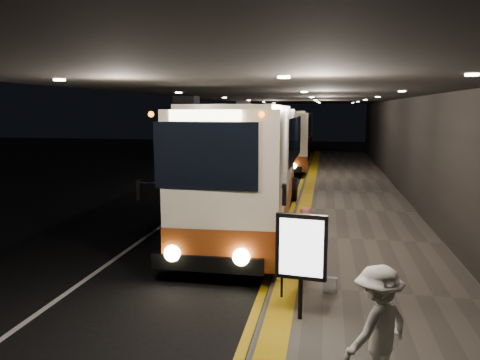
% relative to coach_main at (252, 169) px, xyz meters
% --- Properties ---
extents(ground, '(90.00, 90.00, 0.00)m').
position_rel_coach_main_xyz_m(ground, '(-1.11, -2.95, -1.88)').
color(ground, black).
extents(lane_line_white, '(0.12, 50.00, 0.01)m').
position_rel_coach_main_xyz_m(lane_line_white, '(-2.91, 2.05, -1.88)').
color(lane_line_white, silver).
rests_on(lane_line_white, ground).
extents(kerb_stripe_yellow, '(0.18, 50.00, 0.01)m').
position_rel_coach_main_xyz_m(kerb_stripe_yellow, '(1.24, 2.05, -1.88)').
color(kerb_stripe_yellow, gold).
rests_on(kerb_stripe_yellow, ground).
extents(sidewalk, '(4.50, 50.00, 0.15)m').
position_rel_coach_main_xyz_m(sidewalk, '(3.64, 2.05, -1.81)').
color(sidewalk, '#514C44').
rests_on(sidewalk, ground).
extents(tactile_strip, '(0.50, 50.00, 0.01)m').
position_rel_coach_main_xyz_m(tactile_strip, '(1.74, 2.05, -1.73)').
color(tactile_strip, gold).
rests_on(tactile_strip, sidewalk).
extents(terminal_wall, '(0.10, 50.00, 6.00)m').
position_rel_coach_main_xyz_m(terminal_wall, '(5.89, 2.05, 1.12)').
color(terminal_wall, black).
rests_on(terminal_wall, ground).
extents(support_columns, '(0.80, 24.80, 4.40)m').
position_rel_coach_main_xyz_m(support_columns, '(-2.61, 1.05, 0.32)').
color(support_columns, black).
rests_on(support_columns, ground).
extents(canopy, '(9.00, 50.00, 0.40)m').
position_rel_coach_main_xyz_m(canopy, '(1.39, 2.05, 2.72)').
color(canopy, black).
rests_on(canopy, support_columns).
extents(coach_main, '(3.14, 12.67, 3.92)m').
position_rel_coach_main_xyz_m(coach_main, '(0.00, 0.00, 0.00)').
color(coach_main, beige).
rests_on(coach_main, ground).
extents(coach_second, '(2.99, 11.85, 3.69)m').
position_rel_coach_main_xyz_m(coach_second, '(-0.00, 16.46, -0.11)').
color(coach_second, beige).
rests_on(coach_second, ground).
extents(coach_third, '(2.44, 11.08, 3.47)m').
position_rel_coach_main_xyz_m(coach_third, '(-0.18, 27.85, -0.22)').
color(coach_third, beige).
rests_on(coach_third, ground).
extents(passenger_boarding, '(0.43, 0.62, 1.61)m').
position_rel_coach_main_xyz_m(passenger_boarding, '(2.16, -5.42, -0.93)').
color(passenger_boarding, '#D26E62').
rests_on(passenger_boarding, sidewalk).
extents(passenger_waiting_white, '(1.16, 1.17, 1.75)m').
position_rel_coach_main_xyz_m(passenger_waiting_white, '(3.25, -9.63, -0.86)').
color(passenger_waiting_white, silver).
rests_on(passenger_waiting_white, sidewalk).
extents(bag_polka, '(0.29, 0.16, 0.33)m').
position_rel_coach_main_xyz_m(bag_polka, '(2.66, -6.30, -1.57)').
color(bag_polka, black).
rests_on(bag_polka, sidewalk).
extents(info_sign, '(0.93, 0.22, 1.95)m').
position_rel_coach_main_xyz_m(info_sign, '(2.12, -7.65, -0.42)').
color(info_sign, black).
rests_on(info_sign, sidewalk).
extents(stanchion_post, '(0.05, 0.05, 1.09)m').
position_rel_coach_main_xyz_m(stanchion_post, '(1.70, -6.74, -1.19)').
color(stanchion_post, black).
rests_on(stanchion_post, sidewalk).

